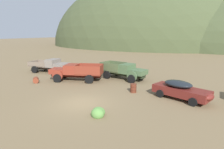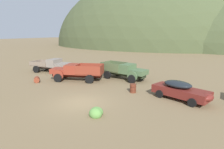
# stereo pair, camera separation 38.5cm
# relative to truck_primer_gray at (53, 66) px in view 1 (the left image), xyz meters

# --- Properties ---
(ground_plane) EXTENTS (300.00, 300.00, 0.00)m
(ground_plane) POSITION_rel_truck_primer_gray_xyz_m (10.60, -7.93, -0.99)
(ground_plane) COLOR brown
(hill_far_right) EXTENTS (82.88, 57.32, 54.29)m
(hill_far_right) POSITION_rel_truck_primer_gray_xyz_m (-6.16, 59.62, -0.99)
(hill_far_right) COLOR #424C2D
(hill_far_right) RESTS_ON ground
(truck_primer_gray) EXTENTS (6.03, 3.07, 1.89)m
(truck_primer_gray) POSITION_rel_truck_primer_gray_xyz_m (0.00, 0.00, 0.00)
(truck_primer_gray) COLOR #3D322D
(truck_primer_gray) RESTS_ON ground
(truck_rust_red) EXTENTS (6.34, 3.92, 1.91)m
(truck_rust_red) POSITION_rel_truck_primer_gray_xyz_m (5.40, -2.35, 0.02)
(truck_rust_red) COLOR #42140D
(truck_rust_red) RESTS_ON ground
(truck_weathered_green) EXTENTS (5.96, 3.10, 1.91)m
(truck_weathered_green) POSITION_rel_truck_primer_gray_xyz_m (10.73, 0.87, 0.02)
(truck_weathered_green) COLOR #232B1B
(truck_weathered_green) RESTS_ON ground
(car_oxblood) EXTENTS (5.13, 3.12, 1.57)m
(car_oxblood) POSITION_rel_truck_primer_gray_xyz_m (17.63, -3.42, -0.18)
(car_oxblood) COLOR maroon
(car_oxblood) RESTS_ON ground
(oil_drum_tipped) EXTENTS (1.08, 1.07, 0.61)m
(oil_drum_tipped) POSITION_rel_truck_primer_gray_xyz_m (2.26, -5.04, -0.69)
(oil_drum_tipped) COLOR brown
(oil_drum_tipped) RESTS_ON ground
(oil_drum_foreground) EXTENTS (0.61, 0.61, 0.83)m
(oil_drum_foreground) POSITION_rel_truck_primer_gray_xyz_m (13.29, -3.44, -0.58)
(oil_drum_foreground) COLOR #5B2819
(oil_drum_foreground) RESTS_ON ground
(bush_near_barrel) EXTENTS (1.02, 1.13, 0.79)m
(bush_near_barrel) POSITION_rel_truck_primer_gray_xyz_m (13.00, -9.37, -0.79)
(bush_near_barrel) COLOR #5B8E42
(bush_near_barrel) RESTS_ON ground
(bush_back_edge) EXTENTS (0.60, 0.54, 0.56)m
(bush_back_edge) POSITION_rel_truck_primer_gray_xyz_m (6.73, 3.42, -0.85)
(bush_back_edge) COLOR #4C8438
(bush_back_edge) RESTS_ON ground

